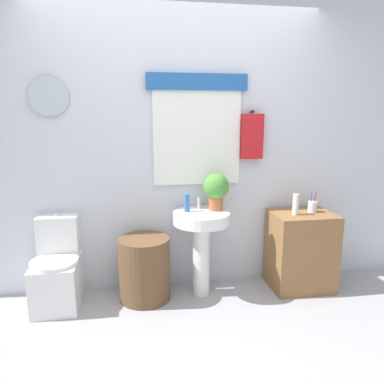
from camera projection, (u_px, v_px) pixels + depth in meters
name	position (u px, v px, depth m)	size (l,w,h in m)	color
ground_plane	(199.00, 356.00, 2.41)	(8.00, 8.00, 0.00)	#A3A3A8
back_wall	(178.00, 146.00, 3.24)	(4.40, 0.18, 2.60)	silver
toilet	(58.00, 271.00, 3.04)	(0.38, 0.51, 0.76)	white
laundry_hamper	(145.00, 269.00, 3.12)	(0.44, 0.44, 0.55)	brown
pedestal_sink	(201.00, 234.00, 3.14)	(0.49, 0.49, 0.76)	white
faucet	(199.00, 203.00, 3.20)	(0.03, 0.03, 0.10)	silver
wooden_cabinet	(301.00, 250.00, 3.32)	(0.55, 0.44, 0.72)	olive
soap_bottle	(187.00, 203.00, 3.11)	(0.05, 0.05, 0.15)	#2D6BB7
potted_plant	(216.00, 189.00, 3.13)	(0.23, 0.23, 0.33)	#AD5B38
lotion_bottle	(296.00, 204.00, 3.18)	(0.05, 0.05, 0.19)	white
toothbrush_cup	(312.00, 206.00, 3.27)	(0.08, 0.08, 0.19)	silver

